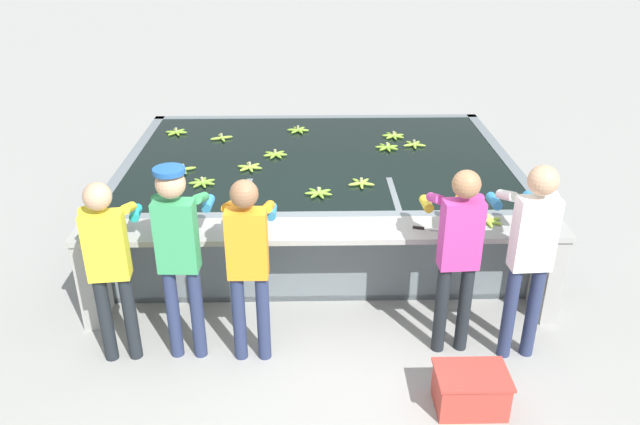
% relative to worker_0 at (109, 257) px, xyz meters
% --- Properties ---
extents(ground_plane, '(80.00, 80.00, 0.00)m').
position_rel_worker_0_xyz_m(ground_plane, '(1.70, 0.32, -0.96)').
color(ground_plane, '#999993').
rests_on(ground_plane, ground).
extents(wash_tank, '(4.36, 3.14, 0.92)m').
position_rel_worker_0_xyz_m(wash_tank, '(1.70, 2.33, -0.51)').
color(wash_tank, slate).
rests_on(wash_tank, ground).
extents(work_ledge, '(4.36, 0.45, 0.92)m').
position_rel_worker_0_xyz_m(work_ledge, '(1.70, 0.55, -0.32)').
color(work_ledge, '#9E9E99').
rests_on(work_ledge, ground).
extents(worker_0, '(0.45, 0.72, 1.61)m').
position_rel_worker_0_xyz_m(worker_0, '(0.00, 0.00, 0.00)').
color(worker_0, '#1E2328').
rests_on(worker_0, ground).
extents(worker_1, '(0.42, 0.73, 1.72)m').
position_rel_worker_0_xyz_m(worker_1, '(0.55, 0.02, 0.09)').
color(worker_1, navy).
rests_on(worker_1, ground).
extents(worker_2, '(0.41, 0.71, 1.63)m').
position_rel_worker_0_xyz_m(worker_2, '(1.10, -0.02, 0.01)').
color(worker_2, navy).
rests_on(worker_2, ground).
extents(worker_3, '(0.43, 0.72, 1.66)m').
position_rel_worker_0_xyz_m(worker_3, '(2.79, 0.06, 0.04)').
color(worker_3, '#1E2328').
rests_on(worker_3, ground).
extents(worker_4, '(0.43, 0.73, 1.74)m').
position_rel_worker_0_xyz_m(worker_4, '(3.34, -0.03, 0.09)').
color(worker_4, navy).
rests_on(worker_4, ground).
extents(banana_bunch_floating_0, '(0.28, 0.27, 0.08)m').
position_rel_worker_0_xyz_m(banana_bunch_floating_0, '(2.84, 2.66, -0.03)').
color(banana_bunch_floating_0, '#93BC3D').
rests_on(banana_bunch_floating_0, wash_tank).
extents(banana_bunch_floating_1, '(0.28, 0.28, 0.08)m').
position_rel_worker_0_xyz_m(banana_bunch_floating_1, '(1.21, 2.37, -0.03)').
color(banana_bunch_floating_1, '#7FAD33').
rests_on(banana_bunch_floating_1, wash_tank).
extents(banana_bunch_floating_2, '(0.28, 0.28, 0.08)m').
position_rel_worker_0_xyz_m(banana_bunch_floating_2, '(0.95, 1.98, -0.03)').
color(banana_bunch_floating_2, '#93BC3D').
rests_on(banana_bunch_floating_2, wash_tank).
extents(banana_bunch_floating_3, '(0.28, 0.28, 0.08)m').
position_rel_worker_0_xyz_m(banana_bunch_floating_3, '(2.51, 2.58, -0.03)').
color(banana_bunch_floating_3, '#7FAD33').
rests_on(banana_bunch_floating_3, wash_tank).
extents(banana_bunch_floating_4, '(0.28, 0.27, 0.08)m').
position_rel_worker_0_xyz_m(banana_bunch_floating_4, '(2.12, 1.51, -0.03)').
color(banana_bunch_floating_4, '#93BC3D').
rests_on(banana_bunch_floating_4, wash_tank).
extents(banana_bunch_floating_5, '(0.28, 0.28, 0.08)m').
position_rel_worker_0_xyz_m(banana_bunch_floating_5, '(2.64, 2.99, -0.03)').
color(banana_bunch_floating_5, '#8CB738').
rests_on(banana_bunch_floating_5, wash_tank).
extents(banana_bunch_floating_6, '(0.28, 0.28, 0.08)m').
position_rel_worker_0_xyz_m(banana_bunch_floating_6, '(0.50, 1.56, -0.03)').
color(banana_bunch_floating_6, '#75A333').
rests_on(banana_bunch_floating_6, wash_tank).
extents(banana_bunch_floating_7, '(0.28, 0.28, 0.08)m').
position_rel_worker_0_xyz_m(banana_bunch_floating_7, '(1.69, 1.28, -0.03)').
color(banana_bunch_floating_7, '#75A333').
rests_on(banana_bunch_floating_7, wash_tank).
extents(banana_bunch_floating_8, '(0.28, 0.27, 0.08)m').
position_rel_worker_0_xyz_m(banana_bunch_floating_8, '(1.46, 3.23, -0.03)').
color(banana_bunch_floating_8, '#7FAD33').
rests_on(banana_bunch_floating_8, wash_tank).
extents(banana_bunch_floating_9, '(0.27, 0.27, 0.08)m').
position_rel_worker_0_xyz_m(banana_bunch_floating_9, '(0.24, 1.93, -0.03)').
color(banana_bunch_floating_9, '#7FAD33').
rests_on(banana_bunch_floating_9, wash_tank).
extents(banana_bunch_floating_10, '(0.27, 0.27, 0.08)m').
position_rel_worker_0_xyz_m(banana_bunch_floating_10, '(0.53, 2.95, -0.03)').
color(banana_bunch_floating_10, '#8CB738').
rests_on(banana_bunch_floating_10, wash_tank).
extents(banana_bunch_floating_11, '(0.28, 0.27, 0.08)m').
position_rel_worker_0_xyz_m(banana_bunch_floating_11, '(-0.06, 3.18, -0.03)').
color(banana_bunch_floating_11, '#7FAD33').
rests_on(banana_bunch_floating_11, wash_tank).
extents(banana_bunch_ledge_0, '(0.28, 0.28, 0.08)m').
position_rel_worker_0_xyz_m(banana_bunch_ledge_0, '(3.19, 0.64, -0.03)').
color(banana_bunch_ledge_0, '#9EC642').
rests_on(banana_bunch_ledge_0, work_ledge).
extents(knife_0, '(0.35, 0.11, 0.02)m').
position_rel_worker_0_xyz_m(knife_0, '(2.62, 0.51, -0.04)').
color(knife_0, silver).
rests_on(knife_0, work_ledge).
extents(crate, '(0.55, 0.39, 0.32)m').
position_rel_worker_0_xyz_m(crate, '(2.80, -0.69, -0.80)').
color(crate, '#B73D33').
rests_on(crate, ground).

